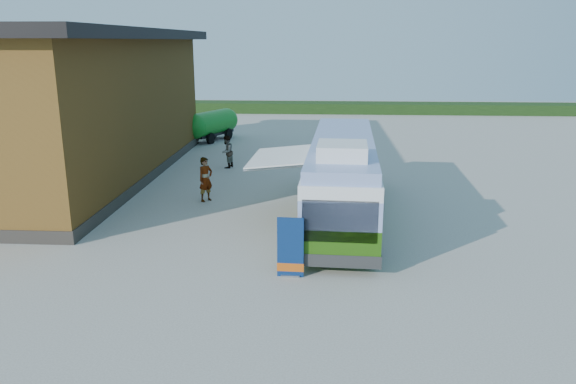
# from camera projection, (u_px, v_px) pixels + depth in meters

# --- Properties ---
(ground) EXTENTS (100.00, 100.00, 0.00)m
(ground) POSITION_uv_depth(u_px,v_px,m) (257.00, 249.00, 19.30)
(ground) COLOR #BCB7AD
(ground) RESTS_ON ground
(barn) EXTENTS (9.60, 21.20, 7.50)m
(barn) POSITION_uv_depth(u_px,v_px,m) (74.00, 108.00, 28.62)
(barn) COLOR brown
(barn) RESTS_ON ground
(hedge) EXTENTS (40.00, 3.00, 1.00)m
(hedge) POSITION_uv_depth(u_px,v_px,m) (382.00, 108.00, 55.30)
(hedge) COLOR #264419
(hedge) RESTS_ON ground
(bus) EXTENTS (3.09, 12.18, 3.71)m
(bus) POSITION_uv_depth(u_px,v_px,m) (342.00, 175.00, 22.26)
(bus) COLOR #326310
(bus) RESTS_ON ground
(awning) EXTENTS (2.66, 4.11, 0.50)m
(awning) POSITION_uv_depth(u_px,v_px,m) (287.00, 152.00, 21.91)
(awning) COLOR white
(awning) RESTS_ON ground
(banner) EXTENTS (0.82, 0.20, 1.88)m
(banner) POSITION_uv_depth(u_px,v_px,m) (290.00, 253.00, 16.84)
(banner) COLOR navy
(banner) RESTS_ON ground
(picnic_table) EXTENTS (1.55, 1.39, 0.84)m
(picnic_table) POSITION_uv_depth(u_px,v_px,m) (305.00, 223.00, 20.08)
(picnic_table) COLOR tan
(picnic_table) RESTS_ON ground
(person_a) EXTENTS (0.83, 0.86, 1.98)m
(person_a) POSITION_uv_depth(u_px,v_px,m) (206.00, 179.00, 24.83)
(person_a) COLOR #999999
(person_a) RESTS_ON ground
(person_b) EXTENTS (0.92, 1.05, 1.82)m
(person_b) POSITION_uv_depth(u_px,v_px,m) (227.00, 152.00, 31.38)
(person_b) COLOR #999999
(person_b) RESTS_ON ground
(slurry_tanker) EXTENTS (3.21, 5.33, 2.11)m
(slurry_tanker) POSITION_uv_depth(u_px,v_px,m) (212.00, 124.00, 39.85)
(slurry_tanker) COLOR #178120
(slurry_tanker) RESTS_ON ground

